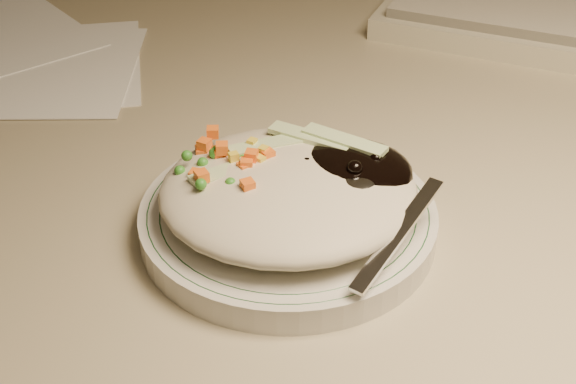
{
  "coord_description": "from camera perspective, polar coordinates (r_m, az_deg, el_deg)",
  "views": [
    {
      "loc": [
        -0.13,
        0.71,
        1.12
      ],
      "look_at": [
        -0.1,
        1.2,
        0.78
      ],
      "focal_mm": 50.0,
      "sensor_mm": 36.0,
      "label": 1
    }
  ],
  "objects": [
    {
      "name": "plate_rim",
      "position": [
        0.61,
        0.0,
        -1.24
      ],
      "size": [
        0.21,
        0.21,
        0.0
      ],
      "color": "#144723",
      "rests_on": "plate"
    },
    {
      "name": "meal",
      "position": [
        0.59,
        0.42,
        0.42
      ],
      "size": [
        0.21,
        0.19,
        0.05
      ],
      "color": "#BDB39A",
      "rests_on": "plate"
    },
    {
      "name": "plate",
      "position": [
        0.61,
        0.0,
        -1.99
      ],
      "size": [
        0.23,
        0.23,
        0.02
      ],
      "primitive_type": "cylinder",
      "color": "silver",
      "rests_on": "desk"
    },
    {
      "name": "desk",
      "position": [
        0.89,
        5.53,
        -5.55
      ],
      "size": [
        1.4,
        0.7,
        0.74
      ],
      "color": "tan",
      "rests_on": "ground"
    }
  ]
}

